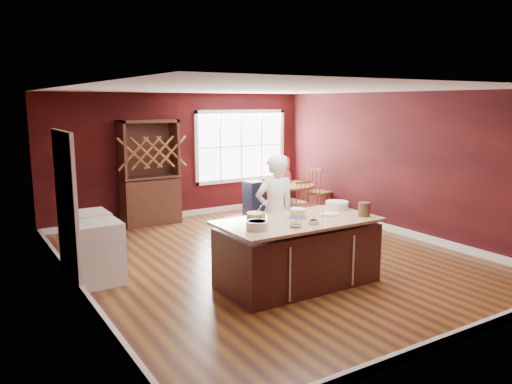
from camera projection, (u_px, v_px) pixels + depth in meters
room_shell at (269, 176)px, 7.91m from camera, size 7.00×7.00×7.00m
window at (241, 146)px, 11.56m from camera, size 2.36×0.10×1.66m
doorway at (67, 210)px, 6.92m from camera, size 0.08×1.26×2.13m
kitchen_island at (297, 253)px, 6.91m from camera, size 2.21×1.16×0.92m
dining_table at (287, 194)px, 10.83m from camera, size 1.19×1.19×0.75m
baker at (275, 212)px, 7.46m from camera, size 0.68×0.48×1.76m
layer_cake at (298, 213)px, 6.93m from camera, size 0.31×0.31×0.13m
bowl_blue at (257, 225)px, 6.28m from camera, size 0.29×0.29×0.11m
bowl_yellow at (256, 216)px, 6.80m from camera, size 0.27×0.27×0.10m
bowl_pink at (296, 225)px, 6.40m from camera, size 0.15×0.15×0.06m
bowl_olive at (313, 222)px, 6.57m from camera, size 0.15×0.15×0.05m
drinking_glass at (324, 211)px, 6.99m from camera, size 0.07×0.07×0.15m
dinner_plate at (330, 214)px, 7.13m from camera, size 0.27×0.27×0.02m
white_tub at (337, 205)px, 7.49m from camera, size 0.34×0.34×0.12m
stoneware_crock at (364, 209)px, 7.00m from camera, size 0.17×0.17×0.20m
rug at (286, 218)px, 10.92m from camera, size 2.32×1.84×0.01m
chair_east at (319, 190)px, 11.24m from camera, size 0.54×0.56×1.09m
chair_south at (306, 204)px, 10.22m from camera, size 0.45×0.44×0.91m
chair_north at (279, 189)px, 11.74m from camera, size 0.55×0.55×0.96m
seated_woman at (282, 184)px, 11.36m from camera, size 0.67×0.46×1.32m
high_chair at (254, 200)px, 10.71m from camera, size 0.38×0.38×0.88m
toddler at (249, 182)px, 10.68m from camera, size 0.18×0.14×0.26m
table_plate at (297, 184)px, 10.85m from camera, size 0.21×0.21×0.02m
table_cup at (276, 182)px, 10.79m from camera, size 0.16×0.16×0.10m
hutch at (150, 173)px, 10.22m from camera, size 1.18×0.49×2.16m
washer at (99, 253)px, 6.93m from camera, size 0.60×0.59×0.88m
dryer at (88, 241)px, 7.46m from camera, size 0.62×0.60×0.90m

